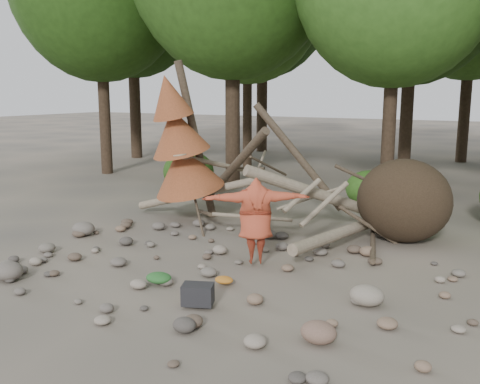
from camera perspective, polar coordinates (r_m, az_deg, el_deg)
The scene contains 13 objects.
ground at distance 10.43m, azimuth -2.72°, elevation -9.07°, with size 120.00×120.00×0.00m, color #514C44.
deadfall_pile at distance 13.23m, azimuth 14.56°, elevation -0.86°, with size 8.55×5.24×3.30m.
dead_conifer at distance 14.42m, azimuth -6.35°, elevation 5.02°, with size 2.06×2.16×4.35m.
bush_left at distance 19.06m, azimuth -5.51°, elevation 2.21°, with size 1.80×1.80×1.44m, color #254C14.
bush_mid at distance 16.99m, azimuth 13.54°, elevation 0.37°, with size 1.40×1.40×1.12m, color #31601C.
frisbee_thrower at distance 10.80m, azimuth 1.67°, elevation -3.05°, with size 3.10×1.68×2.13m.
backpack at distance 9.03m, azimuth -4.52°, elevation -11.17°, with size 0.51×0.34×0.34m, color black.
cloth_green at distance 10.11m, azimuth -8.66°, elevation -9.29°, with size 0.50×0.41×0.19m, color #245B25.
cloth_orange at distance 9.97m, azimuth -1.72°, elevation -9.63°, with size 0.35×0.29×0.13m, color #B0681E.
boulder_front_left at distance 11.12m, azimuth -23.50°, elevation -7.74°, with size 0.59×0.53×0.35m, color #655C54.
boulder_front_right at distance 7.93m, azimuth 8.38°, elevation -14.58°, with size 0.52×0.47×0.31m, color brown.
boulder_mid_right at distance 9.33m, azimuth 13.38°, elevation -10.68°, with size 0.58×0.52×0.35m, color gray.
boulder_mid_left at distance 13.83m, azimuth -16.35°, elevation -3.77°, with size 0.57×0.51×0.34m, color #665F56.
Camera 1 is at (5.16, -8.35, 3.54)m, focal length 40.00 mm.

